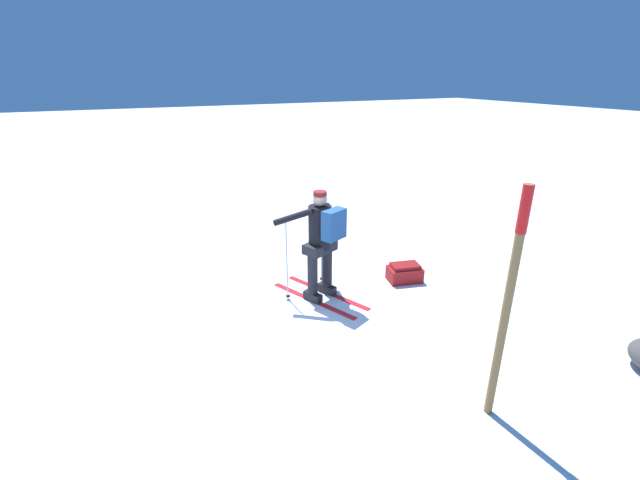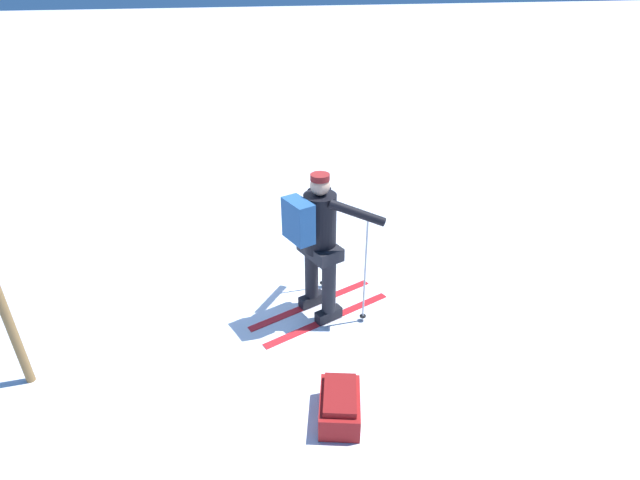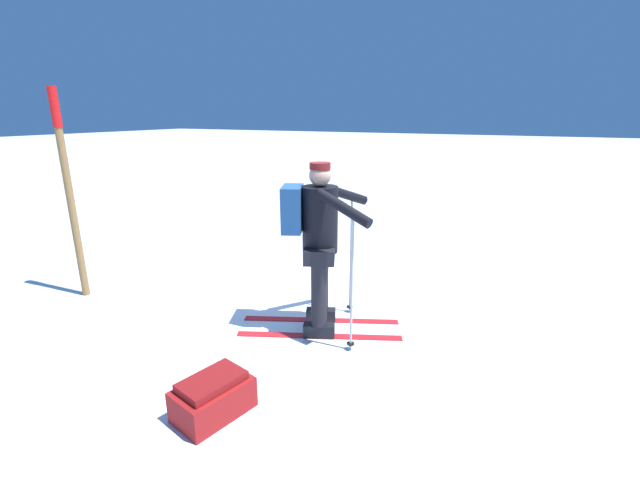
% 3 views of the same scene
% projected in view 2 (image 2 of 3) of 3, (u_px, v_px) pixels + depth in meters
% --- Properties ---
extents(ground_plane, '(80.00, 80.00, 0.00)m').
position_uv_depth(ground_plane, '(262.00, 278.00, 6.15)').
color(ground_plane, white).
extents(skier, '(1.63, 1.15, 1.65)m').
position_uv_depth(skier, '(318.00, 238.00, 5.09)').
color(skier, red).
rests_on(skier, ground_plane).
extents(dropped_backpack, '(0.46, 0.60, 0.29)m').
position_uv_depth(dropped_backpack, '(340.00, 405.00, 4.23)').
color(dropped_backpack, maroon).
rests_on(dropped_backpack, ground_plane).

